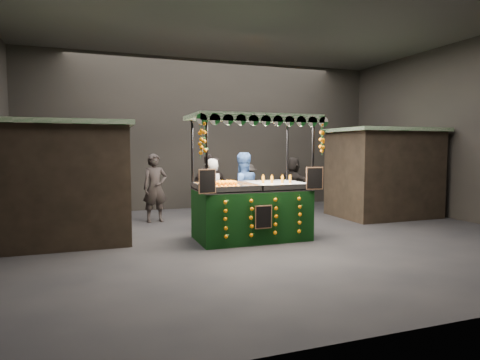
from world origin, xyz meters
name	(u,v)px	position (x,y,z in m)	size (l,w,h in m)	color
ground	(267,237)	(0.00, 0.00, 0.00)	(12.00, 12.00, 0.00)	black
market_hall	(267,87)	(0.00, 0.00, 3.38)	(12.10, 10.10, 5.05)	black
neighbour_stall_left	(60,182)	(-4.40, 1.00, 1.31)	(3.00, 2.20, 2.60)	black
neighbour_stall_right	(383,172)	(4.40, 1.50, 1.31)	(3.00, 2.20, 2.60)	black
juice_stall	(253,201)	(-0.40, -0.13, 0.85)	(2.83, 1.66, 2.74)	black
vendor_grey	(211,195)	(-1.05, 1.01, 0.89)	(0.73, 0.56, 1.78)	slate
vendor_blue	(242,191)	(-0.25, 1.00, 0.96)	(0.97, 0.77, 1.92)	navy
shopper_0	(155,188)	(-2.14, 2.78, 0.94)	(0.75, 0.56, 1.88)	black
shopper_1	(354,182)	(4.07, 2.46, 0.94)	(0.95, 0.76, 1.89)	black
shopper_2	(210,187)	(-0.60, 2.75, 0.93)	(1.11, 0.51, 1.86)	black
shopper_3	(247,188)	(0.79, 3.37, 0.78)	(0.97, 1.16, 1.55)	#2B2623
shopper_4	(67,189)	(-4.44, 4.06, 0.86)	(0.96, 0.76, 1.73)	#292221
shopper_5	(293,182)	(2.66, 3.95, 0.87)	(1.01, 1.68, 1.73)	#292422
shopper_6	(215,183)	(0.08, 4.60, 0.85)	(0.50, 0.68, 1.71)	#2A2322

